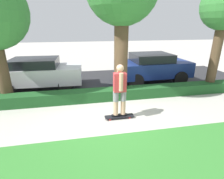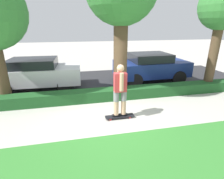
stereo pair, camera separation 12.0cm
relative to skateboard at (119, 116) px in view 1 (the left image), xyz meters
name	(u,v)px [view 1 (the left image)]	position (x,y,z in m)	size (l,w,h in m)	color
ground_plane	(113,117)	(-0.21, 0.09, -0.07)	(60.00, 60.00, 0.00)	#BCB7AD
street_asphalt	(99,81)	(-0.21, 4.29, -0.07)	(17.23, 5.00, 0.01)	#2D2D30
hedge_row	(106,94)	(-0.21, 1.69, 0.16)	(17.23, 0.60, 0.46)	#1E5123
skateboard	(119,116)	(0.00, 0.00, 0.00)	(1.00, 0.24, 0.09)	black
skater_person	(120,90)	(0.00, 0.00, 0.97)	(0.51, 0.46, 1.79)	black
parked_car_front	(38,73)	(-3.25, 3.73, 0.74)	(4.20, 1.95, 1.51)	silver
parked_car_middle	(152,67)	(2.72, 3.73, 0.78)	(3.98, 2.07, 1.58)	navy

